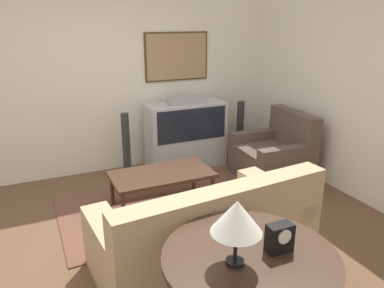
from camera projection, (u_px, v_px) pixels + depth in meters
name	position (u px, v px, depth m)	size (l,w,h in m)	color
ground_plane	(157.00, 240.00, 3.84)	(12.00, 12.00, 0.00)	brown
wall_back	(105.00, 79.00, 5.25)	(12.00, 0.10, 2.70)	silver
wall_right	(363.00, 90.00, 4.44)	(0.06, 12.00, 2.70)	silver
area_rug	(165.00, 207.00, 4.51)	(2.43, 1.49, 0.01)	brown
tv	(186.00, 134.00, 5.63)	(1.18, 0.48, 1.07)	#B7B7BC
couch	(206.00, 234.00, 3.39)	(2.02, 1.14, 0.90)	tan
armchair	(274.00, 157.00, 5.28)	(0.92, 0.99, 0.94)	brown
coffee_table	(162.00, 176.00, 4.40)	(1.18, 0.64, 0.44)	#3D2619
console_table	(250.00, 264.00, 2.31)	(1.10, 1.10, 0.79)	#3D2619
table_lamp	(237.00, 218.00, 2.11)	(0.30, 0.30, 0.41)	black
mantel_clock	(280.00, 238.00, 2.30)	(0.17, 0.10, 0.18)	black
speaker_tower_left	(126.00, 147.00, 5.25)	(0.19, 0.19, 0.93)	black
speaker_tower_right	(240.00, 132.00, 5.98)	(0.19, 0.19, 0.93)	black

